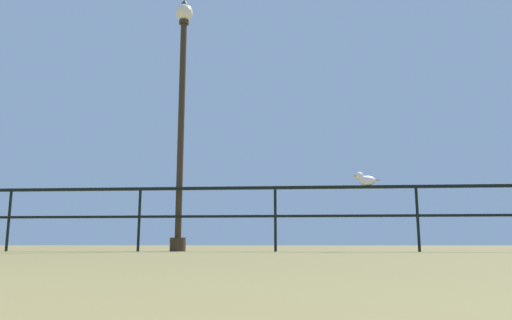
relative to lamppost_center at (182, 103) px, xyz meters
name	(u,v)px	position (x,y,z in m)	size (l,w,h in m)	color
pier_railing	(207,203)	(0.50, -0.17, -1.74)	(24.25, 0.05, 1.03)	black
lamppost_center	(182,103)	(0.00, 0.00, 0.00)	(0.31, 0.31, 4.41)	#322416
seagull_on_rail	(366,179)	(3.03, -0.18, -1.38)	(0.44, 0.23, 0.21)	white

